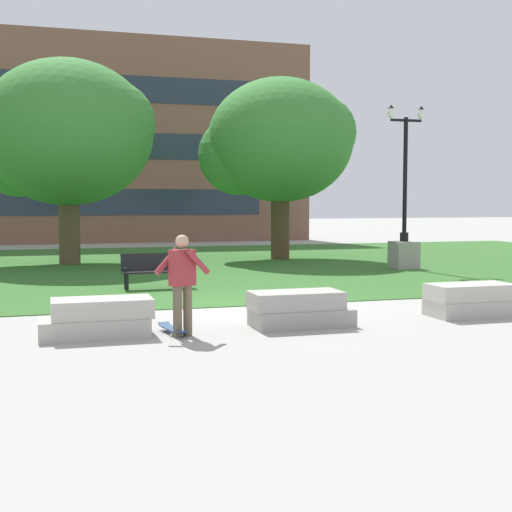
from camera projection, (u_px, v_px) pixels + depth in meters
The scene contains 12 objects.
ground_plane at pixel (261, 306), 15.43m from camera, with size 140.00×140.00×0.00m, color #A3A09B.
grass_lawn at pixel (178, 265), 24.98m from camera, with size 40.00×20.00×0.02m, color #336628.
concrete_block_center at pixel (98, 318), 11.92m from camera, with size 1.86×0.90×0.64m.
concrete_block_left at pixel (299, 310), 12.89m from camera, with size 1.84×0.90×0.64m.
concrete_block_right at pixel (472, 301), 14.05m from camera, with size 1.81×0.90×0.64m.
person_skateboarder at pixel (182, 279), 11.87m from camera, with size 0.95×0.47×1.71m.
skateboard at pixel (173, 329), 12.14m from camera, with size 0.37×1.04×0.14m.
park_bench_near_right at pixel (157, 268), 18.30m from camera, with size 1.82×0.59×0.90m.
lamp_post_left at pixel (404, 236), 23.67m from camera, with size 1.32×0.80×5.38m.
tree_near_right at pixel (278, 142), 27.33m from camera, with size 5.87×5.59×6.95m.
tree_near_left at pixel (65, 135), 25.08m from camera, with size 6.34×6.03×7.21m.
building_facade_distant at pixel (92, 139), 37.85m from camera, with size 24.37×1.03×11.12m.
Camera 1 is at (-4.51, -14.62, 2.27)m, focal length 50.00 mm.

